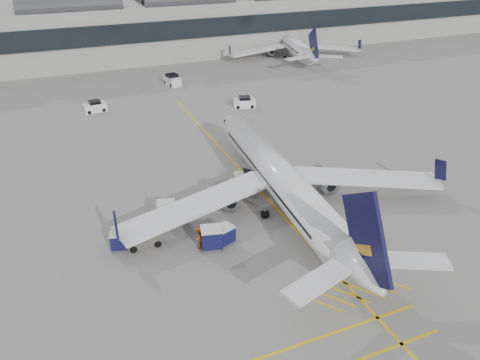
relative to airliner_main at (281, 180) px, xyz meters
name	(u,v)px	position (x,y,z in m)	size (l,w,h in m)	color
ground	(194,268)	(-10.65, -5.94, -2.73)	(220.00, 220.00, 0.00)	gray
terminal	(81,29)	(-10.65, 65.99, 3.41)	(200.00, 20.45, 12.40)	#9E9E99
apron_markings	(257,187)	(-0.65, 4.06, -2.73)	(0.25, 60.00, 0.01)	gold
airliner_main	(281,180)	(0.00, 0.00, 0.00)	(31.93, 35.00, 9.30)	white
airliner_far	(293,45)	(29.56, 52.39, -0.33)	(27.65, 30.50, 8.19)	white
belt_loader	(249,182)	(-1.30, 4.56, -2.16)	(4.97, 2.33, 1.97)	beige
baggage_cart_a	(225,235)	(-7.24, -3.75, -1.84)	(1.94, 1.77, 1.67)	gray
baggage_cart_b	(212,238)	(-8.47, -3.94, -1.69)	(2.17, 1.93, 1.95)	gray
baggage_cart_c	(120,240)	(-15.57, -1.11, -1.87)	(1.80, 1.61, 1.62)	gray
baggage_cart_d	(166,210)	(-10.83, 1.75, -1.76)	(2.02, 1.79, 1.83)	gray
ramp_agent_a	(239,188)	(-3.09, 3.10, -1.76)	(0.71, 0.46, 1.94)	orange
ramp_agent_b	(199,238)	(-9.41, -3.44, -1.78)	(0.93, 0.73, 1.92)	#E25A0B
pushback_tug	(143,238)	(-13.64, -1.28, -2.03)	(2.85, 1.78, 1.59)	#555548
safety_cone_nose	(230,137)	(1.45, 16.97, -2.49)	(0.35, 0.35, 0.49)	#F24C0A
safety_cone_engine	(310,190)	(3.82, 0.99, -2.48)	(0.37, 0.37, 0.52)	#F24C0A
service_van_left	(95,107)	(-12.97, 34.00, -2.01)	(3.32, 1.92, 1.63)	silver
service_van_mid	(172,80)	(1.01, 42.54, -1.90)	(2.44, 3.91, 1.87)	silver
service_van_right	(244,102)	(7.92, 27.28, -2.00)	(3.51, 2.43, 1.64)	silver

